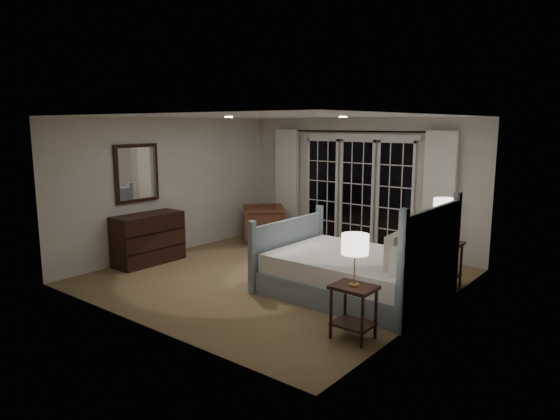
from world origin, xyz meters
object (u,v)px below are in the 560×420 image
Objects in this scene: lamp_right at (445,207)px; armchair at (263,223)px; bed at (356,272)px; lamp_left at (355,245)px; nightstand_right at (442,257)px; dresser at (148,239)px; nightstand_left at (353,304)px.

lamp_right is 0.78× the size of armchair.
bed is 3.99× the size of lamp_left.
bed is 3.39× the size of nightstand_right.
bed is 1.64m from lamp_left.
bed is 1.38m from nightstand_right.
bed is at bearing -125.60° from lamp_right.
lamp_right is 4.90m from dresser.
lamp_right is (0.09, 2.40, 0.11)m from lamp_left.
nightstand_left is 0.68m from lamp_left.
lamp_left is (-0.09, -2.40, 0.63)m from nightstand_right.
armchair is at bearing 142.61° from nightstand_left.
nightstand_left is 0.90× the size of nightstand_right.
lamp_left is 0.92× the size of lamp_right.
lamp_left reaches higher than nightstand_right.
bed is at bearing 119.16° from lamp_left.
lamp_left is at bearing -60.84° from bed.
lamp_right is 0.52× the size of dresser.
nightstand_right is at bearing 87.93° from lamp_left.
bed is at bearing 17.75° from armchair.
dresser is (-0.48, -2.48, 0.06)m from armchair.
lamp_left is 4.43m from dresser.
lamp_right is at bearing 87.93° from lamp_left.
dresser is (-4.44, -1.92, -0.76)m from lamp_right.
lamp_left is 0.71× the size of armchair.
nightstand_left is 4.88m from armchair.
armchair is (-3.16, 1.68, 0.03)m from bed.
nightstand_right is at bearing 37.68° from armchair.
nightstand_left is 4.38m from dresser.
dresser reaches higher than nightstand_right.
bed is 1.91× the size of dresser.
armchair is 0.67× the size of dresser.
nightstand_right is 0.84× the size of armchair.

